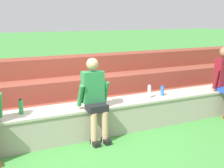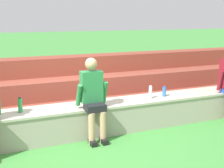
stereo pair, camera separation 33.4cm
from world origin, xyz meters
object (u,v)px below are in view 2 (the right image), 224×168
Objects in this scene: water_bottle_mid_left at (20,105)px; water_bottle_near_right at (150,92)px; person_center at (93,96)px; water_bottle_mid_right at (164,92)px.

water_bottle_near_right is at bearing -1.68° from water_bottle_mid_left.
water_bottle_near_right is (1.26, 0.23, -0.10)m from person_center.
person_center is 1.62m from water_bottle_mid_right.
water_bottle_mid_left is at bearing 165.84° from person_center.
water_bottle_near_right reaches higher than water_bottle_mid_right.
water_bottle_mid_right is 0.34m from water_bottle_near_right.
water_bottle_near_right is at bearing -174.87° from water_bottle_mid_right.
water_bottle_mid_right is 2.78m from water_bottle_mid_left.
water_bottle_near_right is (-0.33, -0.03, 0.03)m from water_bottle_mid_right.
water_bottle_mid_right is 0.80× the size of water_bottle_mid_left.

